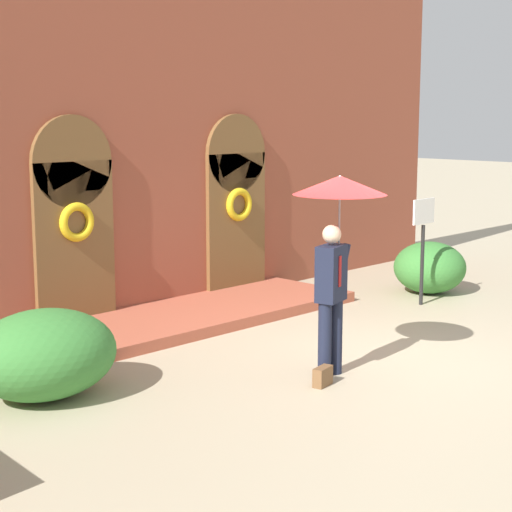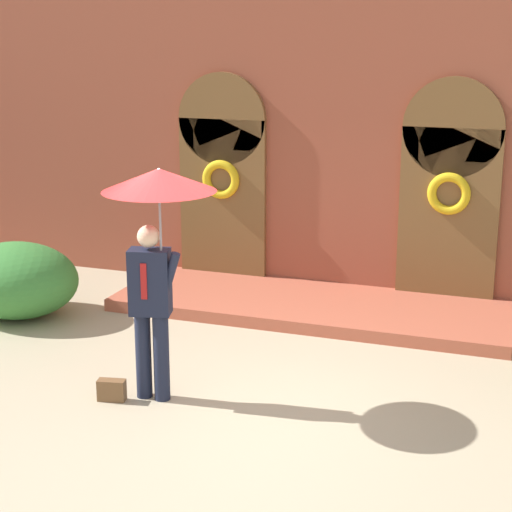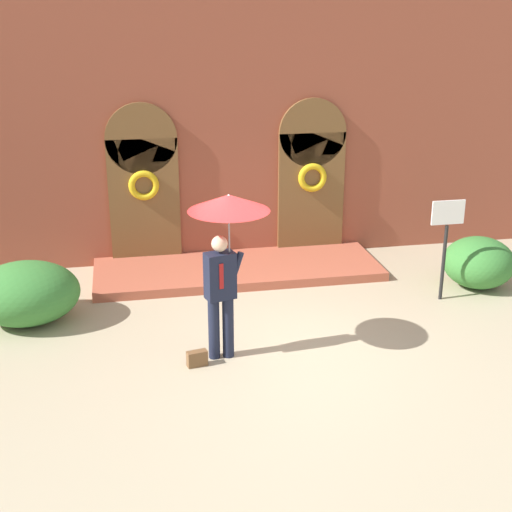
# 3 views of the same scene
# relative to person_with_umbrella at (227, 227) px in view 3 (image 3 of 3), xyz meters

# --- Properties ---
(ground_plane) EXTENTS (80.00, 80.00, 0.00)m
(ground_plane) POSITION_rel_person_with_umbrella_xyz_m (0.67, 0.11, -1.91)
(ground_plane) COLOR tan
(building_facade) EXTENTS (14.00, 2.30, 5.60)m
(building_facade) POSITION_rel_person_with_umbrella_xyz_m (0.67, 4.26, 0.77)
(building_facade) COLOR brown
(building_facade) RESTS_ON ground
(person_with_umbrella) EXTENTS (1.10, 1.10, 2.36)m
(person_with_umbrella) POSITION_rel_person_with_umbrella_xyz_m (0.00, 0.00, 0.00)
(person_with_umbrella) COLOR #191E33
(person_with_umbrella) RESTS_ON ground
(handbag) EXTENTS (0.30, 0.17, 0.22)m
(handbag) POSITION_rel_person_with_umbrella_xyz_m (-0.47, -0.20, -1.80)
(handbag) COLOR brown
(handbag) RESTS_ON ground
(sign_post) EXTENTS (0.56, 0.06, 1.72)m
(sign_post) POSITION_rel_person_with_umbrella_xyz_m (3.83, 1.34, -0.75)
(sign_post) COLOR black
(sign_post) RESTS_ON ground
(shrub_left) EXTENTS (1.66, 1.40, 0.97)m
(shrub_left) POSITION_rel_person_with_umbrella_xyz_m (-2.90, 1.71, -1.43)
(shrub_left) COLOR #387A33
(shrub_left) RESTS_ON ground
(shrub_right) EXTENTS (1.23, 1.23, 0.89)m
(shrub_right) POSITION_rel_person_with_umbrella_xyz_m (4.70, 1.76, -1.47)
(shrub_right) COLOR #387A33
(shrub_right) RESTS_ON ground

